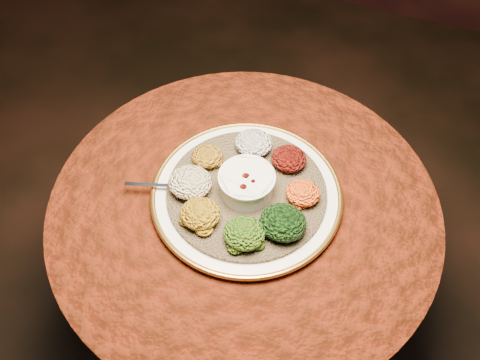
% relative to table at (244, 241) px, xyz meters
% --- Properties ---
extents(table, '(0.96, 0.96, 0.73)m').
position_rel_table_xyz_m(table, '(0.00, 0.00, 0.00)').
color(table, black).
rests_on(table, ground).
extents(platter, '(0.55, 0.55, 0.02)m').
position_rel_table_xyz_m(platter, '(-0.00, 0.02, 0.19)').
color(platter, silver).
rests_on(platter, table).
extents(injera, '(0.49, 0.49, 0.01)m').
position_rel_table_xyz_m(injera, '(-0.00, 0.02, 0.20)').
color(injera, olive).
rests_on(injera, platter).
extents(stew_bowl, '(0.14, 0.14, 0.06)m').
position_rel_table_xyz_m(stew_bowl, '(-0.00, 0.02, 0.24)').
color(stew_bowl, silver).
rests_on(stew_bowl, injera).
extents(spoon, '(0.15, 0.06, 0.01)m').
position_rel_table_xyz_m(spoon, '(-0.17, -0.04, 0.21)').
color(spoon, silver).
rests_on(spoon, injera).
extents(portion_ayib, '(0.10, 0.09, 0.05)m').
position_rel_table_xyz_m(portion_ayib, '(-0.03, 0.15, 0.23)').
color(portion_ayib, beige).
rests_on(portion_ayib, injera).
extents(portion_kitfo, '(0.09, 0.08, 0.04)m').
position_rel_table_xyz_m(portion_kitfo, '(0.07, 0.14, 0.23)').
color(portion_kitfo, black).
rests_on(portion_kitfo, injera).
extents(portion_tikil, '(0.08, 0.08, 0.04)m').
position_rel_table_xyz_m(portion_tikil, '(0.13, 0.05, 0.23)').
color(portion_tikil, '#B0760E').
rests_on(portion_tikil, injera).
extents(portion_gomen, '(0.11, 0.10, 0.05)m').
position_rel_table_xyz_m(portion_gomen, '(0.11, -0.05, 0.23)').
color(portion_gomen, black).
rests_on(portion_gomen, injera).
extents(portion_mixveg, '(0.10, 0.09, 0.05)m').
position_rel_table_xyz_m(portion_mixveg, '(0.04, -0.11, 0.23)').
color(portion_mixveg, '#923409').
rests_on(portion_mixveg, injera).
extents(portion_kik, '(0.09, 0.09, 0.05)m').
position_rel_table_xyz_m(portion_kik, '(-0.07, -0.10, 0.23)').
color(portion_kik, '#A1740E').
rests_on(portion_kik, injera).
extents(portion_timatim, '(0.11, 0.10, 0.05)m').
position_rel_table_xyz_m(portion_timatim, '(-0.13, -0.02, 0.23)').
color(portion_timatim, maroon).
rests_on(portion_timatim, injera).
extents(portion_shiro, '(0.08, 0.07, 0.04)m').
position_rel_table_xyz_m(portion_shiro, '(-0.13, 0.07, 0.23)').
color(portion_shiro, '#A46513').
rests_on(portion_shiro, injera).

